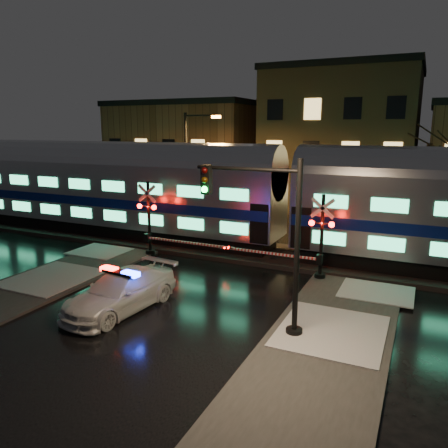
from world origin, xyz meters
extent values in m
plane|color=black|center=(0.00, 0.00, 0.00)|extent=(120.00, 120.00, 0.00)
cube|color=black|center=(0.00, 5.00, 0.12)|extent=(90.00, 4.20, 0.24)
cube|color=#2D2D2D|center=(6.50, -6.00, 0.06)|extent=(4.00, 20.00, 0.12)
cube|color=brown|center=(-13.00, 22.00, 4.50)|extent=(14.00, 10.00, 9.00)
cube|color=brown|center=(2.00, 22.50, 5.75)|extent=(12.00, 11.00, 11.50)
cube|color=black|center=(-10.53, 5.00, 0.64)|extent=(24.00, 2.40, 0.80)
cube|color=#B7BAC1|center=(-10.53, 5.00, 2.94)|extent=(25.00, 3.05, 3.80)
cube|color=navy|center=(-10.53, 5.00, 2.54)|extent=(24.75, 3.09, 0.55)
cube|color=#3FF09F|center=(-10.53, 3.45, 1.79)|extent=(21.00, 0.05, 0.62)
cube|color=#3FF09F|center=(-10.53, 3.45, 3.59)|extent=(21.00, 0.05, 0.62)
cylinder|color=#B7BAC1|center=(-10.53, 5.00, 4.64)|extent=(25.00, 3.05, 3.05)
imported|color=silver|center=(-1.42, -4.34, 0.75)|extent=(2.66, 5.36, 1.50)
cube|color=black|center=(-1.42, -4.34, 1.54)|extent=(1.59, 0.57, 0.10)
cube|color=#FF0C05|center=(-1.98, -4.28, 1.58)|extent=(0.72, 0.42, 0.17)
cube|color=#1426FF|center=(-0.87, -4.40, 1.58)|extent=(0.72, 0.42, 0.17)
cylinder|color=black|center=(4.86, 2.40, 0.15)|extent=(0.51, 0.51, 0.30)
cylinder|color=black|center=(4.86, 2.40, 2.02)|extent=(0.16, 0.16, 4.05)
sphere|color=#FF0C05|center=(4.40, 2.22, 2.73)|extent=(0.26, 0.26, 0.26)
sphere|color=#FF0C05|center=(5.31, 2.22, 2.73)|extent=(0.26, 0.26, 0.26)
cube|color=white|center=(2.33, 2.15, 1.06)|extent=(5.06, 0.10, 0.10)
cube|color=black|center=(4.86, 2.15, 1.06)|extent=(0.25, 0.30, 0.45)
cylinder|color=black|center=(-4.67, 2.40, 0.16)|extent=(0.52, 0.52, 0.31)
cylinder|color=black|center=(-4.67, 2.40, 2.07)|extent=(0.17, 0.17, 4.15)
sphere|color=#FF0C05|center=(-5.13, 2.22, 2.80)|extent=(0.27, 0.27, 0.27)
sphere|color=#FF0C05|center=(-4.20, 2.22, 2.80)|extent=(0.27, 0.27, 0.27)
cube|color=white|center=(-2.07, 2.15, 1.09)|extent=(5.18, 0.10, 0.10)
cube|color=black|center=(-4.67, 2.15, 1.09)|extent=(0.25, 0.30, 0.45)
cylinder|color=black|center=(5.36, -3.71, 0.15)|extent=(0.57, 0.57, 0.30)
cylinder|color=black|center=(5.36, -3.71, 3.03)|extent=(0.18, 0.18, 6.06)
cylinder|color=black|center=(3.54, -3.71, 5.66)|extent=(3.64, 0.12, 0.12)
cube|color=black|center=(2.13, -3.86, 5.25)|extent=(0.32, 0.28, 1.01)
sphere|color=#0CFF3F|center=(2.13, -4.02, 4.93)|extent=(0.22, 0.22, 0.22)
cylinder|color=black|center=(-6.04, 9.00, 3.99)|extent=(0.20, 0.20, 7.99)
cylinder|color=black|center=(-4.84, 9.00, 7.79)|extent=(2.40, 0.12, 0.12)
cube|color=orange|center=(-3.74, 9.00, 7.69)|extent=(0.55, 0.28, 0.18)
camera|label=1|loc=(8.98, -17.18, 6.99)|focal=35.00mm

